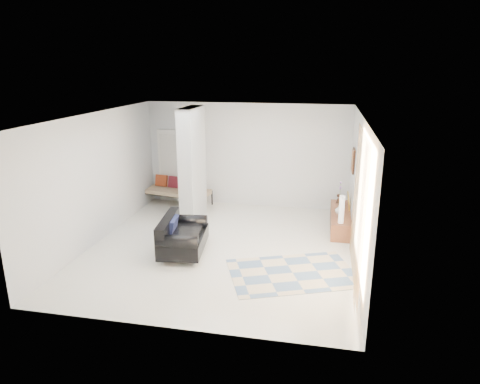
# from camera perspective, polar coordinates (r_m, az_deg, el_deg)

# --- Properties ---
(floor) EXTENTS (6.00, 6.00, 0.00)m
(floor) POSITION_cam_1_polar(r_m,az_deg,el_deg) (9.25, -2.52, -7.37)
(floor) COLOR white
(floor) RESTS_ON ground
(ceiling) EXTENTS (6.00, 6.00, 0.00)m
(ceiling) POSITION_cam_1_polar(r_m,az_deg,el_deg) (8.51, -2.76, 10.13)
(ceiling) COLOR white
(ceiling) RESTS_ON wall_back
(wall_back) EXTENTS (6.00, 0.00, 6.00)m
(wall_back) POSITION_cam_1_polar(r_m,az_deg,el_deg) (11.63, 0.92, 4.91)
(wall_back) COLOR silver
(wall_back) RESTS_ON ground
(wall_front) EXTENTS (6.00, 0.00, 6.00)m
(wall_front) POSITION_cam_1_polar(r_m,az_deg,el_deg) (6.07, -9.47, -6.48)
(wall_front) COLOR silver
(wall_front) RESTS_ON ground
(wall_left) EXTENTS (0.00, 6.00, 6.00)m
(wall_left) POSITION_cam_1_polar(r_m,az_deg,el_deg) (9.79, -18.47, 1.81)
(wall_left) COLOR silver
(wall_left) RESTS_ON ground
(wall_right) EXTENTS (0.00, 6.00, 6.00)m
(wall_right) POSITION_cam_1_polar(r_m,az_deg,el_deg) (8.56, 15.53, 0.01)
(wall_right) COLOR silver
(wall_right) RESTS_ON ground
(partition_column) EXTENTS (0.35, 1.20, 2.80)m
(partition_column) POSITION_cam_1_polar(r_m,az_deg,el_deg) (10.56, -6.36, 3.61)
(partition_column) COLOR #ACB1B4
(partition_column) RESTS_ON floor
(hallway_door) EXTENTS (0.85, 0.06, 2.04)m
(hallway_door) POSITION_cam_1_polar(r_m,az_deg,el_deg) (12.22, -8.87, 3.46)
(hallway_door) COLOR white
(hallway_door) RESTS_ON floor
(curtain) EXTENTS (0.00, 2.55, 2.55)m
(curtain) POSITION_cam_1_polar(r_m,az_deg,el_deg) (7.44, 15.50, -2.07)
(curtain) COLOR gold
(curtain) RESTS_ON wall_right
(wall_art) EXTENTS (0.04, 0.45, 0.55)m
(wall_art) POSITION_cam_1_polar(r_m,az_deg,el_deg) (10.15, 14.87, 4.06)
(wall_art) COLOR #371B0F
(wall_art) RESTS_ON wall_right
(media_console) EXTENTS (0.45, 1.91, 0.80)m
(media_console) POSITION_cam_1_polar(r_m,az_deg,el_deg) (10.53, 13.21, -3.56)
(media_console) COLOR brown
(media_console) RESTS_ON floor
(loveseat) EXTENTS (1.01, 1.53, 0.76)m
(loveseat) POSITION_cam_1_polar(r_m,az_deg,el_deg) (8.95, -7.90, -5.84)
(loveseat) COLOR silver
(loveseat) RESTS_ON floor
(daybed) EXTENTS (1.95, 1.12, 0.77)m
(daybed) POSITION_cam_1_polar(r_m,az_deg,el_deg) (12.01, -8.48, 0.26)
(daybed) COLOR black
(daybed) RESTS_ON floor
(area_rug) EXTENTS (2.72, 2.28, 0.01)m
(area_rug) POSITION_cam_1_polar(r_m,az_deg,el_deg) (8.22, 7.03, -10.67)
(area_rug) COLOR beige
(area_rug) RESTS_ON floor
(cylinder_lamp) EXTENTS (0.11, 0.11, 0.62)m
(cylinder_lamp) POSITION_cam_1_polar(r_m,az_deg,el_deg) (9.64, 13.39, -2.27)
(cylinder_lamp) COLOR white
(cylinder_lamp) RESTS_ON media_console
(bronze_figurine) EXTENTS (0.12, 0.12, 0.23)m
(bronze_figurine) POSITION_cam_1_polar(r_m,az_deg,el_deg) (11.08, 12.97, -0.85)
(bronze_figurine) COLOR #311E16
(bronze_figurine) RESTS_ON media_console
(vase) EXTENTS (0.20, 0.20, 0.19)m
(vase) POSITION_cam_1_polar(r_m,az_deg,el_deg) (10.31, 13.05, -2.28)
(vase) COLOR white
(vase) RESTS_ON media_console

